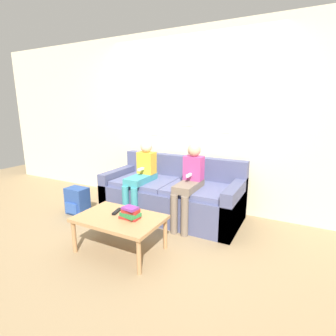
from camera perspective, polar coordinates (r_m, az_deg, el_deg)
The scene contains 9 objects.
ground_plane at distance 3.39m, azimuth -3.30°, elevation -13.32°, with size 10.00×10.00×0.00m, color #937A56.
wall_back at distance 3.99m, azimuth 4.48°, elevation 10.12°, with size 8.00×0.06×2.60m.
couch at distance 3.72m, azimuth 0.96°, elevation -6.10°, with size 1.91×0.85×0.81m.
coffee_table at distance 2.86m, azimuth -10.49°, elevation -11.19°, with size 0.90×0.59×0.38m.
person_left at distance 3.64m, azimuth -5.86°, elevation -1.51°, with size 0.24×0.58×1.05m.
person_right at distance 3.31m, azimuth 4.62°, elevation -2.88°, with size 0.24×0.58×1.06m.
tv_remote at distance 2.96m, azimuth -11.05°, elevation -9.25°, with size 0.08×0.17×0.02m.
book_stack at distance 2.76m, azimuth -8.22°, elevation -9.70°, with size 0.22×0.18×0.13m.
backpack at distance 4.02m, azimuth -19.15°, elevation -6.78°, with size 0.30×0.24×0.38m.
Camera 1 is at (1.58, -2.59, 1.52)m, focal length 28.00 mm.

